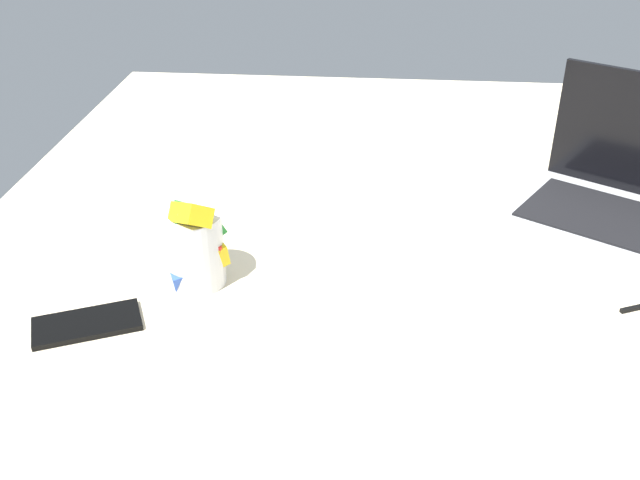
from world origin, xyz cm
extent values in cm
cube|color=beige|center=(0.00, 0.00, 9.00)|extent=(180.00, 140.00, 18.00)
cube|color=#B7BABC|center=(16.94, -7.05, 19.00)|extent=(40.17, 36.97, 2.00)
cube|color=black|center=(16.15, -8.32, 20.20)|extent=(33.60, 29.77, 0.40)
cylinder|color=silver|center=(-48.91, -29.02, 23.50)|extent=(9.00, 9.00, 11.00)
cube|color=blue|center=(-50.09, -30.84, 21.07)|extent=(5.74, 6.59, 4.53)
cube|color=yellow|center=(-46.92, -29.53, 22.81)|extent=(6.82, 7.19, 5.12)
cube|color=red|center=(-47.96, -29.78, 24.55)|extent=(7.39, 5.40, 5.42)
cube|color=#268C33|center=(-47.62, -27.54, 26.30)|extent=(7.63, 7.60, 4.92)
cube|color=#268C33|center=(-49.37, -28.75, 28.04)|extent=(6.40, 6.56, 4.81)
cube|color=yellow|center=(-48.26, -30.39, 29.78)|extent=(6.92, 7.12, 5.75)
cube|color=black|center=(-60.79, -41.06, 18.40)|extent=(15.56, 11.92, 0.80)
camera|label=1|loc=(-22.89, -116.20, 76.65)|focal=40.81mm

